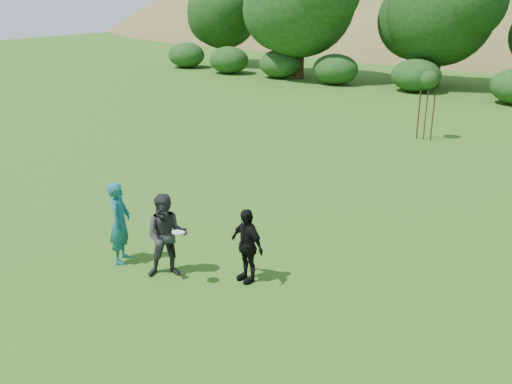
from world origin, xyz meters
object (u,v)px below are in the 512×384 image
at_px(player_grey, 167,236).
at_px(sapling, 429,81).
at_px(player_teal, 120,222).
at_px(player_black, 247,245).

distance_m(player_grey, sapling, 15.13).
bearing_deg(player_grey, player_teal, 143.96).
relative_size(player_black, sapling, 0.58).
xyz_separation_m(player_grey, player_black, (1.54, 0.80, -0.12)).
bearing_deg(player_grey, player_black, -11.93).
bearing_deg(sapling, player_grey, -91.80).
xyz_separation_m(player_grey, sapling, (0.47, 15.05, 1.48)).
distance_m(player_grey, player_black, 1.75).
relative_size(player_grey, sapling, 0.66).
relative_size(player_teal, sapling, 0.67).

